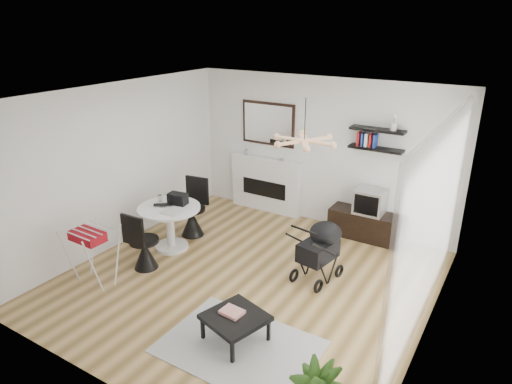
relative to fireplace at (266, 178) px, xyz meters
The scene contains 24 objects.
floor 2.75m from the fireplace, 65.59° to the right, with size 5.00×5.00×0.00m, color brown.
ceiling 3.34m from the fireplace, 65.59° to the right, with size 5.00×5.00×0.00m, color white.
wall_back 1.29m from the fireplace, ahead, with size 5.00×5.00×0.00m, color white.
wall_left 2.88m from the fireplace, 120.01° to the right, with size 5.00×5.00×0.00m, color white.
wall_right 4.39m from the fireplace, 33.95° to the right, with size 5.00×5.00×0.00m, color white.
sheer_curtain 4.20m from the fireplace, 32.43° to the right, with size 0.04×3.60×2.60m, color white.
fireplace is the anchor object (origin of this frame).
shelf_lower 2.32m from the fireplace, ahead, with size 0.90×0.25×0.04m, color black.
shelf_upper 2.47m from the fireplace, ahead, with size 0.90×0.25×0.04m, color black.
pendant_lamp 3.15m from the fireplace, 49.71° to the right, with size 0.90×0.90×0.10m, color #DFA775, non-canonical shape.
tv_console 2.18m from the fireplace, ahead, with size 1.29×0.45×0.48m, color black.
crt_tv 2.16m from the fireplace, ahead, with size 0.49×0.43×0.43m.
dining_table 2.31m from the fireplace, 103.26° to the right, with size 1.02×1.02×0.75m.
laptop 2.36m from the fireplace, 105.20° to the right, with size 0.31×0.20×0.02m, color black.
black_bag 2.12m from the fireplace, 103.34° to the right, with size 0.31×0.19×0.19m, color black.
newspaper 2.41m from the fireplace, 98.23° to the right, with size 0.31×0.25×0.01m, color silver.
drinking_glass 2.28m from the fireplace, 111.23° to the right, with size 0.07×0.07×0.11m, color white.
chair_far 1.76m from the fireplace, 108.41° to the right, with size 0.49×0.51×1.02m.
chair_near 3.01m from the fireplace, 98.37° to the right, with size 0.45×0.46×0.95m.
drying_rack 3.71m from the fireplace, 101.65° to the right, with size 0.60×0.56×0.87m.
stroller 2.67m from the fireplace, 42.34° to the right, with size 0.61×0.83×0.96m.
rug 4.18m from the fireplace, 63.97° to the right, with size 1.79×1.29×0.01m, color #9D9D9D.
coffee_table 4.02m from the fireplace, 64.83° to the right, with size 0.81×0.81×0.34m.
magazines 3.97m from the fireplace, 65.49° to the right, with size 0.26×0.21×0.04m, color #D34034.
Camera 1 is at (3.16, -4.90, 3.65)m, focal length 32.00 mm.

